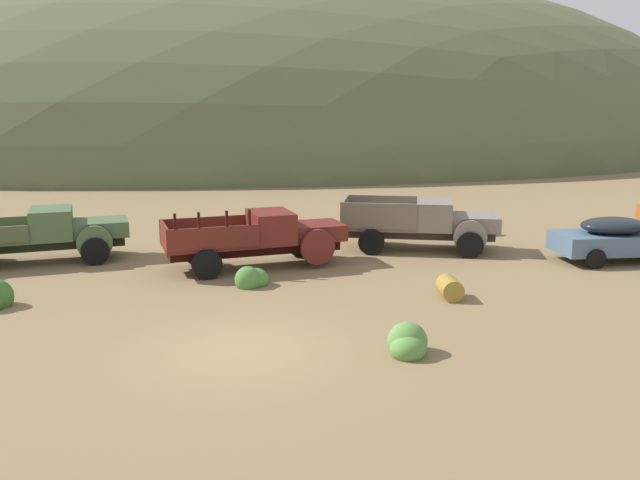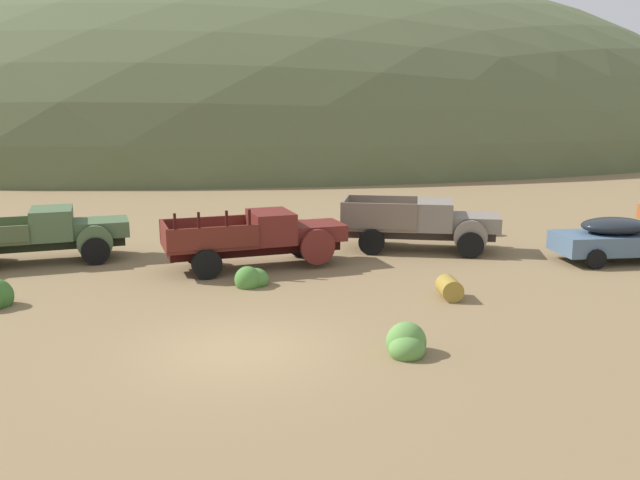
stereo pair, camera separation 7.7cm
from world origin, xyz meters
name	(u,v)px [view 1 (the left image)]	position (x,y,z in m)	size (l,w,h in m)	color
ground_plane	(240,351)	(0.00, 0.00, 0.00)	(300.00, 300.00, 0.00)	olive
hill_far_right	(262,152)	(7.07, 60.45, 0.00)	(108.80, 64.45, 39.31)	#56603D
truck_weathered_green	(50,234)	(-5.85, 9.84, 0.99)	(6.42, 2.99, 1.89)	#232B1B
truck_oxblood	(266,237)	(1.52, 7.72, 1.01)	(6.32, 2.96, 2.16)	black
truck_primer_gray	(430,224)	(7.85, 9.00, 1.01)	(6.14, 3.90, 1.91)	#3D322D
car_chalk_blue	(624,238)	(13.95, 6.02, 0.82)	(4.93, 2.28, 1.57)	slate
oil_drum_tipped	(450,288)	(6.21, 2.90, 0.31)	(0.72, 0.96, 0.62)	olive
bush_front_left	(408,344)	(3.67, -0.91, 0.22)	(0.93, 1.03, 0.91)	#5B8E42
bush_between_trucks	(483,230)	(11.19, 11.42, 0.19)	(0.94, 0.89, 0.73)	#3D702D
bush_back_edge	(251,280)	(0.74, 5.31, 0.20)	(1.06, 0.93, 0.83)	#4C8438
bush_lone_scrub	(419,233)	(8.35, 11.55, 0.14)	(0.69, 0.73, 0.60)	#5B8E42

